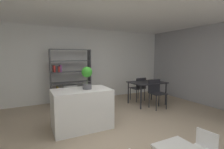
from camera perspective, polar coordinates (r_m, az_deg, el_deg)
name	(u,v)px	position (r m, az deg, el deg)	size (l,w,h in m)	color
ground_plane	(118,135)	(3.65, 2.07, -20.16)	(10.03, 10.03, 0.00)	tan
ceiling_slab	(118,2)	(3.42, 2.26, 23.84)	(7.29, 6.23, 0.06)	white
back_partition	(78,65)	(6.15, -11.88, 3.33)	(7.29, 0.06, 2.62)	white
right_partition_gray	(224,67)	(5.93, 34.43, 2.22)	(0.06, 6.23, 2.62)	#9E9EA3
kitchen_island	(82,109)	(3.85, -10.43, -11.63)	(1.27, 0.76, 0.89)	white
potted_plant_on_island	(87,76)	(3.72, -8.69, -0.38)	(0.24, 0.24, 0.51)	#4C4C51
open_bookshelf	(69,80)	(5.71, -14.74, -1.83)	(1.33, 0.34, 1.85)	#4C4C51
child_chair_right	(203,148)	(2.89, 29.07, -21.53)	(0.34, 0.34, 0.56)	white
dining_table	(147,84)	(5.67, 12.04, -3.33)	(1.14, 0.84, 0.76)	#232328
dining_chair_far	(139,87)	(6.05, 9.38, -4.22)	(0.46, 0.46, 0.85)	#232328
dining_chair_near	(156,91)	(5.36, 15.06, -5.46)	(0.47, 0.44, 0.89)	#232328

